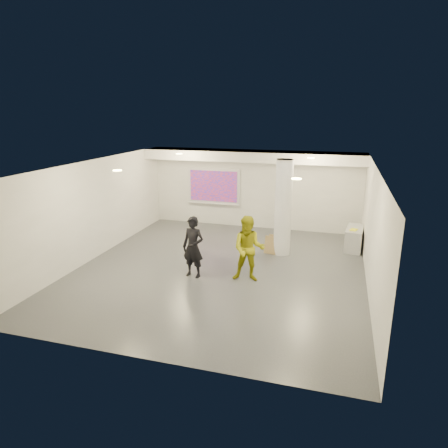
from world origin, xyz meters
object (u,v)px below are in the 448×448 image
(column, at_px, (283,208))
(credenza, at_px, (354,238))
(man, at_px, (249,249))
(projection_screen, at_px, (214,187))
(woman, at_px, (193,247))

(column, distance_m, credenza, 2.74)
(man, bearing_deg, column, 69.19)
(projection_screen, xyz_separation_m, woman, (1.04, -5.11, -0.68))
(projection_screen, xyz_separation_m, man, (2.54, -4.95, -0.64))
(projection_screen, relative_size, man, 1.18)
(credenza, xyz_separation_m, woman, (-4.28, -3.59, 0.49))
(column, height_order, projection_screen, column)
(credenza, relative_size, woman, 0.73)
(projection_screen, distance_m, man, 5.60)
(man, bearing_deg, credenza, 43.80)
(credenza, height_order, woman, woman)
(projection_screen, bearing_deg, man, -62.85)
(projection_screen, relative_size, woman, 1.24)
(column, distance_m, man, 2.45)
(woman, bearing_deg, column, 59.31)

